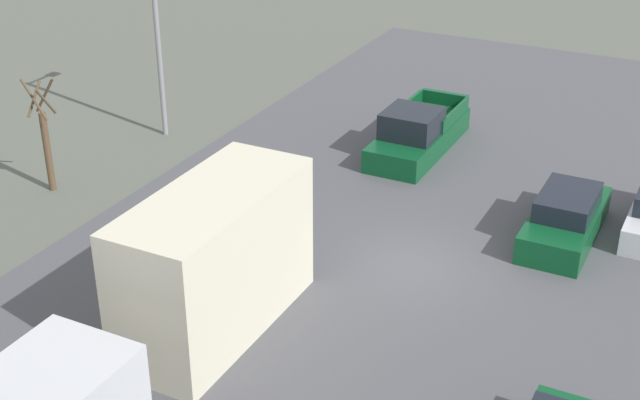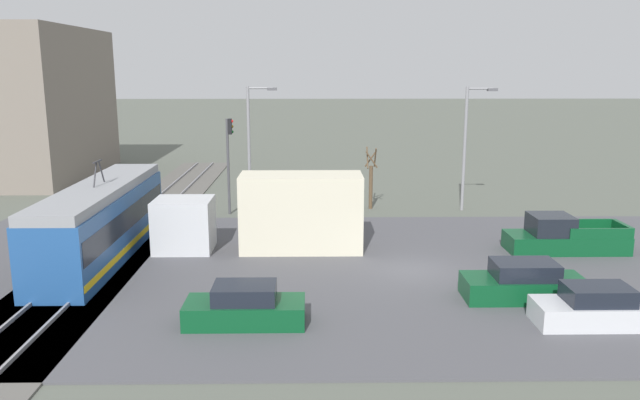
% 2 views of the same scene
% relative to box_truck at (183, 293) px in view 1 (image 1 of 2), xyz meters
% --- Properties ---
extents(ground_plane, '(320.00, 320.00, 0.00)m').
position_rel_box_truck_xyz_m(ground_plane, '(-3.26, -6.47, -1.83)').
color(ground_plane, '#565B51').
extents(road_surface, '(20.11, 45.78, 0.08)m').
position_rel_box_truck_xyz_m(road_surface, '(-3.26, -6.47, -1.79)').
color(road_surface, '#4C4C51').
rests_on(road_surface, ground).
extents(box_truck, '(2.46, 10.15, 3.80)m').
position_rel_box_truck_xyz_m(box_truck, '(0.00, 0.00, 0.00)').
color(box_truck, silver).
rests_on(box_truck, ground).
extents(pickup_truck, '(2.07, 5.74, 1.83)m').
position_rel_box_truck_xyz_m(pickup_truck, '(-0.46, -14.29, -1.06)').
color(pickup_truck, '#0C4723').
rests_on(pickup_truck, ground).
extents(sedan_car_0, '(1.86, 4.67, 1.51)m').
position_rel_box_truck_xyz_m(sedan_car_0, '(-6.88, -10.17, -1.13)').
color(sedan_car_0, '#0C4723').
rests_on(sedan_car_0, ground).
extents(street_tree, '(0.96, 0.80, 3.99)m').
position_rel_box_truck_xyz_m(street_tree, '(9.50, -5.74, -0.02)').
color(street_tree, brown).
rests_on(street_tree, ground).
extents(street_lamp_near_crossing, '(0.36, 1.95, 7.80)m').
position_rel_box_truck_xyz_m(street_lamp_near_crossing, '(8.99, -11.77, 2.69)').
color(street_lamp_near_crossing, gray).
rests_on(street_lamp_near_crossing, ground).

